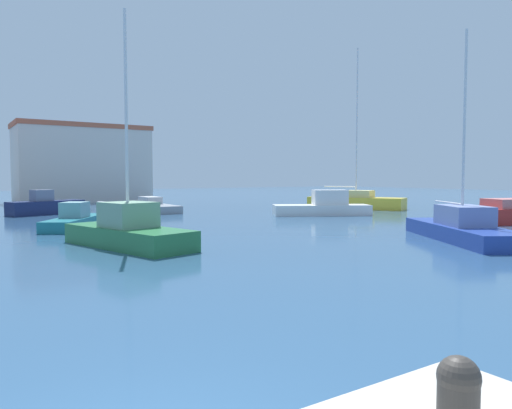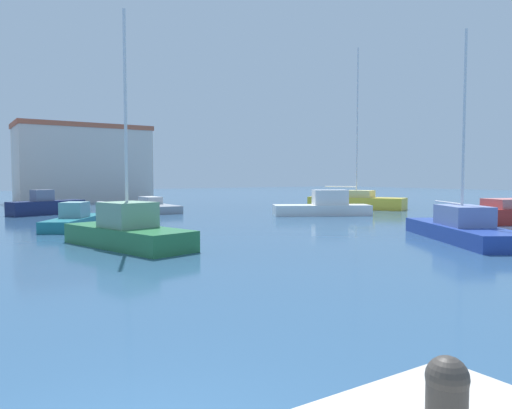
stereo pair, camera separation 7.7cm
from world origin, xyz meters
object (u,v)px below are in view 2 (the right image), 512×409
motorboat_white_mid_harbor (324,207)px  sailboat_green_far_left (127,231)px  motorboat_teal_far_right (75,220)px  sailboat_yellow_behind_lamppost (357,201)px  motorboat_navy_center_channel (46,206)px  sailboat_blue_distant_north (462,228)px  mooring_bollard (447,402)px  motorboat_grey_outer_mooring (153,206)px

motorboat_white_mid_harbor → sailboat_green_far_left: bearing=-155.4°
motorboat_teal_far_right → sailboat_yellow_behind_lamppost: sailboat_yellow_behind_lamppost is taller
motorboat_navy_center_channel → sailboat_green_far_left: size_ratio=0.61×
sailboat_green_far_left → sailboat_yellow_behind_lamppost: (23.68, 11.34, 0.01)m
sailboat_blue_distant_north → sailboat_yellow_behind_lamppost: sailboat_yellow_behind_lamppost is taller
motorboat_teal_far_right → sailboat_yellow_behind_lamppost: bearing=7.0°
motorboat_teal_far_right → sailboat_green_far_left: bearing=-89.2°
motorboat_navy_center_channel → motorboat_teal_far_right: bearing=-91.7°
sailboat_green_far_left → mooring_bollard: bearing=-101.7°
mooring_bollard → motorboat_teal_far_right: (3.36, 25.09, -0.97)m
mooring_bollard → motorboat_navy_center_channel: 36.05m
sailboat_green_far_left → sailboat_yellow_behind_lamppost: sailboat_yellow_behind_lamppost is taller
sailboat_yellow_behind_lamppost → motorboat_teal_far_right: bearing=-173.0°
sailboat_blue_distant_north → motorboat_teal_far_right: 19.27m
motorboat_navy_center_channel → sailboat_green_far_left: bearing=-90.7°
mooring_bollard → sailboat_yellow_behind_lamppost: 39.01m
mooring_bollard → sailboat_green_far_left: size_ratio=0.07×
motorboat_white_mid_harbor → motorboat_navy_center_channel: (-16.54, 11.52, 0.01)m
sailboat_green_far_left → sailboat_blue_distant_north: bearing=-25.3°
motorboat_navy_center_channel → motorboat_grey_outer_mooring: bearing=-8.2°
motorboat_white_mid_harbor → sailboat_green_far_left: (-16.75, -7.67, 0.04)m
mooring_bollard → sailboat_blue_distant_north: sailboat_blue_distant_north is taller
motorboat_white_mid_harbor → mooring_bollard: bearing=-129.7°
sailboat_blue_distant_north → motorboat_navy_center_channel: bearing=116.3°
motorboat_white_mid_harbor → sailboat_yellow_behind_lamppost: 7.84m
motorboat_navy_center_channel → motorboat_white_mid_harbor: bearing=-34.9°
motorboat_grey_outer_mooring → sailboat_green_far_left: bearing=-113.7°
motorboat_teal_far_right → motorboat_white_mid_harbor: 16.88m
motorboat_grey_outer_mooring → sailboat_green_far_left: size_ratio=0.80×
motorboat_teal_far_right → motorboat_white_mid_harbor: size_ratio=0.83×
motorboat_navy_center_channel → mooring_bollard: bearing=-95.9°
mooring_bollard → sailboat_blue_distant_north: size_ratio=0.07×
sailboat_green_far_left → motorboat_navy_center_channel: bearing=89.3°
sailboat_green_far_left → motorboat_white_mid_harbor: bearing=24.6°
sailboat_blue_distant_north → sailboat_yellow_behind_lamppost: size_ratio=0.66×
sailboat_blue_distant_north → motorboat_grey_outer_mooring: (-4.74, 24.08, -0.17)m
sailboat_blue_distant_north → motorboat_navy_center_channel: 28.10m
sailboat_blue_distant_north → motorboat_navy_center_channel: sailboat_blue_distant_north is taller
sailboat_blue_distant_north → sailboat_green_far_left: sailboat_green_far_left is taller
sailboat_blue_distant_north → motorboat_grey_outer_mooring: size_ratio=1.22×
motorboat_teal_far_right → sailboat_green_far_left: sailboat_green_far_left is taller
motorboat_grey_outer_mooring → sailboat_green_far_left: sailboat_green_far_left is taller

